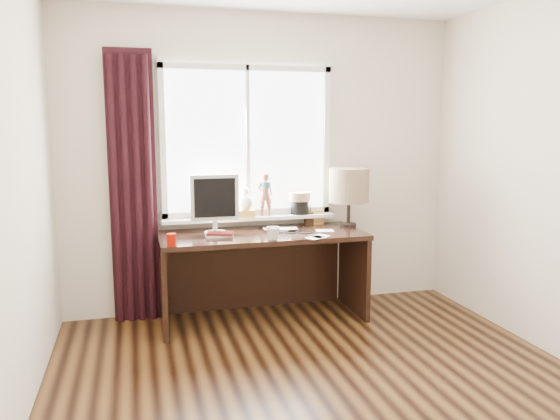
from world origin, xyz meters
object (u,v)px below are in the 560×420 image
object	(u,v)px
red_cup	(172,240)
monitor	(215,200)
desk	(260,259)
table_lamp	(349,186)
laptop	(281,230)
mug	(273,233)

from	to	relation	value
red_cup	monitor	distance (m)	0.60
red_cup	desk	xyz separation A→B (m)	(0.77, 0.40, -0.29)
desk	monitor	world-z (taller)	monitor
monitor	table_lamp	distance (m)	1.19
desk	monitor	bearing A→B (deg)	-179.60
laptop	red_cup	bearing A→B (deg)	-153.50
mug	monitor	distance (m)	0.59
red_cup	desk	size ratio (longest dim) A/B	0.05
red_cup	table_lamp	distance (m)	1.64
desk	red_cup	bearing A→B (deg)	-152.63
table_lamp	laptop	bearing A→B (deg)	-177.29
laptop	desk	bearing A→B (deg)	170.52
laptop	desk	size ratio (longest dim) A/B	0.17
desk	mug	bearing A→B (deg)	-87.29
red_cup	mug	bearing A→B (deg)	1.17
table_lamp	monitor	bearing A→B (deg)	179.22
desk	table_lamp	xyz separation A→B (m)	(0.80, -0.02, 0.61)
laptop	mug	xyz separation A→B (m)	(-0.15, -0.33, 0.04)
laptop	table_lamp	distance (m)	0.72
mug	red_cup	distance (m)	0.78
red_cup	desk	distance (m)	0.91
monitor	desk	bearing A→B (deg)	0.40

